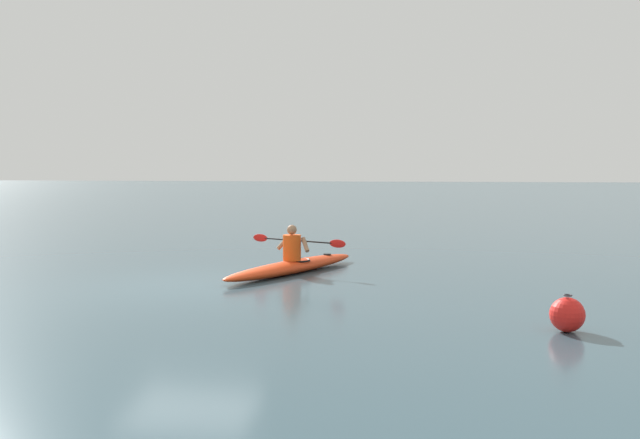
# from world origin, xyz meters

# --- Properties ---
(ground_plane) EXTENTS (160.00, 160.00, 0.00)m
(ground_plane) POSITION_xyz_m (0.00, 0.00, 0.00)
(ground_plane) COLOR #334C56
(kayak) EXTENTS (2.54, 4.21, 0.27)m
(kayak) POSITION_xyz_m (-1.71, -1.79, 0.14)
(kayak) COLOR red
(kayak) RESTS_ON ground
(kayaker) EXTENTS (2.21, 1.15, 0.76)m
(kayaker) POSITION_xyz_m (-1.70, -1.77, 0.59)
(kayaker) COLOR #E04C14
(kayaker) RESTS_ON kayak
(mooring_buoy_channel_marker) EXTENTS (0.48, 0.48, 0.53)m
(mooring_buoy_channel_marker) POSITION_xyz_m (-6.37, 3.00, 0.24)
(mooring_buoy_channel_marker) COLOR red
(mooring_buoy_channel_marker) RESTS_ON ground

